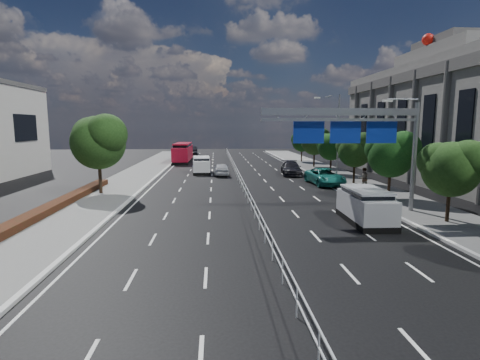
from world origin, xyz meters
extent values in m
plane|color=black|center=(0.00, 0.00, 0.00)|extent=(160.00, 160.00, 0.00)
cube|color=silver|center=(-9.00, 0.00, 0.07)|extent=(0.25, 140.00, 0.15)
cube|color=silver|center=(0.00, 22.50, 1.00)|extent=(0.05, 85.00, 0.05)
cube|color=silver|center=(0.00, 22.50, 0.55)|extent=(0.05, 85.00, 0.05)
cylinder|color=gray|center=(10.60, 10.00, 3.60)|extent=(0.28, 0.28, 7.20)
cube|color=gray|center=(5.60, 10.00, 6.60)|extent=(10.20, 0.25, 0.45)
cube|color=gray|center=(5.60, 10.00, 6.10)|extent=(10.20, 0.18, 0.18)
cylinder|color=gray|center=(9.60, 10.00, 7.40)|extent=(2.00, 0.10, 0.10)
cube|color=silver|center=(8.60, 10.00, 7.30)|extent=(0.60, 0.25, 0.15)
cube|color=navy|center=(8.40, 10.18, 5.30)|extent=(2.00, 0.08, 1.40)
cube|color=white|center=(8.40, 10.23, 5.30)|extent=(1.80, 0.02, 1.20)
cube|color=navy|center=(6.00, 10.18, 5.30)|extent=(2.00, 0.08, 1.40)
cube|color=white|center=(6.00, 10.23, 5.30)|extent=(1.80, 0.02, 1.20)
cube|color=navy|center=(3.60, 10.18, 5.30)|extent=(2.00, 0.08, 1.40)
cube|color=white|center=(3.60, 10.23, 5.30)|extent=(1.80, 0.02, 1.20)
cylinder|color=gray|center=(10.80, 26.00, 4.50)|extent=(0.16, 0.16, 9.00)
cylinder|color=gray|center=(9.60, 26.00, 8.80)|extent=(0.10, 2.40, 0.10)
cube|color=silver|center=(8.40, 26.00, 8.65)|extent=(0.60, 0.25, 0.15)
cube|color=#4C4947|center=(16.90, 22.00, 10.60)|extent=(0.40, 36.00, 1.00)
sphere|color=#B2140C|center=(17.80, 22.00, 13.80)|extent=(1.10, 1.10, 1.10)
cylinder|color=black|center=(-12.00, 18.00, 1.75)|extent=(0.28, 0.28, 3.50)
sphere|color=#1A3711|center=(-12.00, 18.00, 4.34)|extent=(4.40, 4.40, 4.40)
sphere|color=#1A3711|center=(-11.12, 17.34, 5.04)|extent=(3.30, 3.30, 3.30)
sphere|color=#1A3711|center=(-12.77, 18.66, 4.90)|extent=(3.08, 3.08, 3.08)
cylinder|color=black|center=(11.20, 7.00, 1.30)|extent=(0.21, 0.21, 2.60)
sphere|color=#1A3711|center=(11.20, 7.00, 3.22)|extent=(3.20, 3.20, 3.20)
sphere|color=#1A3711|center=(11.84, 6.52, 3.74)|extent=(2.40, 2.40, 2.40)
sphere|color=#1A3711|center=(10.64, 7.48, 3.64)|extent=(2.24, 2.24, 2.24)
cylinder|color=black|center=(11.20, 14.50, 1.40)|extent=(0.22, 0.22, 2.80)
sphere|color=black|center=(11.20, 14.50, 3.47)|extent=(3.50, 3.50, 3.50)
sphere|color=black|center=(11.90, 13.97, 4.03)|extent=(2.62, 2.62, 2.62)
sphere|color=black|center=(10.59, 15.03, 3.92)|extent=(2.45, 2.45, 2.45)
cylinder|color=black|center=(11.20, 22.00, 1.35)|extent=(0.22, 0.22, 2.70)
sphere|color=#1A3711|center=(11.20, 22.00, 3.35)|extent=(3.30, 3.30, 3.30)
sphere|color=#1A3711|center=(11.86, 21.50, 3.89)|extent=(2.48, 2.48, 2.47)
sphere|color=#1A3711|center=(10.62, 22.50, 3.78)|extent=(2.31, 2.31, 2.31)
cylinder|color=black|center=(11.20, 29.50, 1.32)|extent=(0.21, 0.21, 2.65)
sphere|color=black|center=(11.20, 29.50, 3.29)|extent=(3.20, 3.20, 3.20)
sphere|color=black|center=(11.84, 29.02, 3.82)|extent=(2.40, 2.40, 2.40)
sphere|color=black|center=(10.64, 29.98, 3.71)|extent=(2.24, 2.24, 2.24)
cylinder|color=black|center=(11.20, 37.00, 1.43)|extent=(0.23, 0.23, 2.85)
sphere|color=#1A3711|center=(11.20, 37.00, 3.53)|extent=(3.60, 3.60, 3.60)
sphere|color=#1A3711|center=(11.92, 36.46, 4.10)|extent=(2.70, 2.70, 2.70)
sphere|color=#1A3711|center=(10.57, 37.54, 3.99)|extent=(2.52, 2.52, 2.52)
cylinder|color=black|center=(11.20, 44.50, 1.30)|extent=(0.21, 0.21, 2.60)
sphere|color=black|center=(11.20, 44.50, 3.22)|extent=(3.10, 3.10, 3.10)
sphere|color=black|center=(11.82, 44.03, 3.74)|extent=(2.32, 2.33, 2.32)
sphere|color=black|center=(10.66, 44.97, 3.64)|extent=(2.17, 2.17, 2.17)
cube|color=black|center=(-4.07, 31.80, 0.17)|extent=(2.20, 4.72, 0.33)
cube|color=white|center=(-4.07, 31.80, 0.97)|extent=(2.16, 4.63, 1.37)
cube|color=black|center=(-4.07, 31.80, 1.65)|extent=(1.95, 3.35, 0.60)
cube|color=white|center=(-4.07, 31.80, 1.96)|extent=(2.04, 3.63, 0.12)
cylinder|color=black|center=(-4.83, 30.26, 0.34)|extent=(0.32, 0.69, 0.68)
cylinder|color=black|center=(-3.18, 30.33, 0.34)|extent=(0.32, 0.69, 0.68)
cylinder|color=black|center=(-4.96, 33.26, 0.34)|extent=(0.32, 0.69, 0.68)
cylinder|color=black|center=(-3.31, 33.33, 0.34)|extent=(0.32, 0.69, 0.68)
cube|color=black|center=(-7.50, 45.91, 0.15)|extent=(2.60, 10.22, 0.30)
cube|color=maroon|center=(-7.50, 45.91, 1.46)|extent=(2.55, 10.02, 2.07)
cube|color=black|center=(-7.50, 45.91, 2.49)|extent=(2.31, 7.22, 0.91)
cube|color=maroon|center=(-7.50, 45.91, 2.95)|extent=(2.42, 7.82, 0.18)
cylinder|color=black|center=(-8.56, 42.63, 0.31)|extent=(0.28, 0.63, 0.63)
cylinder|color=black|center=(-6.56, 42.60, 0.31)|extent=(0.28, 0.63, 0.63)
cylinder|color=black|center=(-8.44, 49.22, 0.31)|extent=(0.28, 0.63, 0.63)
cylinder|color=black|center=(-6.44, 49.18, 0.31)|extent=(0.28, 0.63, 0.63)
imported|color=#B4B5BC|center=(-1.69, 29.61, 0.73)|extent=(1.79, 4.29, 1.45)
imported|color=black|center=(-6.92, 62.63, 0.82)|extent=(2.09, 5.11, 1.65)
cube|color=black|center=(6.50, 7.59, 0.17)|extent=(2.19, 4.95, 0.33)
cube|color=#AEB0B6|center=(6.50, 7.59, 0.98)|extent=(2.14, 4.85, 1.39)
cube|color=black|center=(6.50, 7.59, 1.67)|extent=(1.95, 3.50, 0.61)
cube|color=#AEB0B6|center=(6.50, 7.59, 1.98)|extent=(2.04, 3.79, 0.12)
cylinder|color=black|center=(5.61, 6.02, 0.35)|extent=(0.31, 0.70, 0.69)
cylinder|color=black|center=(7.32, 5.98, 0.35)|extent=(0.31, 0.70, 0.69)
cylinder|color=black|center=(5.68, 9.20, 0.35)|extent=(0.31, 0.70, 0.69)
cylinder|color=black|center=(7.39, 9.16, 0.35)|extent=(0.31, 0.70, 0.69)
imported|color=#186E63|center=(8.30, 22.00, 0.79)|extent=(3.07, 5.90, 1.59)
imported|color=black|center=(6.50, 29.53, 0.78)|extent=(2.73, 5.55, 1.55)
imported|color=gray|center=(10.69, 18.35, 1.10)|extent=(0.94, 0.74, 1.92)
camera|label=1|loc=(-2.39, -13.60, 5.72)|focal=28.00mm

